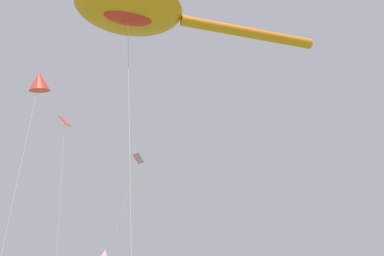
# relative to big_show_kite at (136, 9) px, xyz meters

# --- Properties ---
(big_show_kite) EXTENTS (12.67, 6.77, 18.37)m
(big_show_kite) POSITION_rel_big_show_kite_xyz_m (0.00, 0.00, 0.00)
(big_show_kite) COLOR orange
(big_show_kite) RESTS_ON ground
(small_kite_stunt_black) EXTENTS (1.13, 2.14, 16.55)m
(small_kite_stunt_black) POSITION_rel_big_show_kite_xyz_m (1.06, 10.67, -2.48)
(small_kite_stunt_black) COLOR red
(small_kite_stunt_black) RESTS_ON ground
(small_kite_diamond_red) EXTENTS (4.37, 1.52, 18.39)m
(small_kite_diamond_red) POSITION_rel_big_show_kite_xyz_m (10.20, 17.19, -0.54)
(small_kite_diamond_red) COLOR pink
(small_kite_diamond_red) RESTS_ON ground
(small_kite_bird_shape) EXTENTS (1.89, 3.04, 14.51)m
(small_kite_bird_shape) POSITION_rel_big_show_kite_xyz_m (-3.09, 3.46, -3.69)
(small_kite_bird_shape) COLOR red
(small_kite_bird_shape) RESTS_ON ground
(small_kite_triangle_green) EXTENTS (1.23, 2.79, 8.25)m
(small_kite_triangle_green) POSITION_rel_big_show_kite_xyz_m (4.83, 10.93, -9.71)
(small_kite_triangle_green) COLOR pink
(small_kite_triangle_green) RESTS_ON ground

